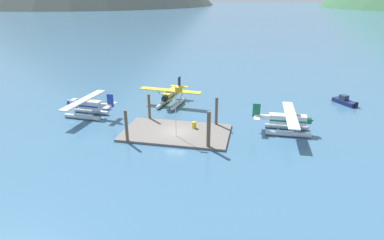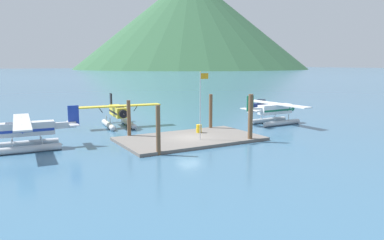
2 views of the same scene
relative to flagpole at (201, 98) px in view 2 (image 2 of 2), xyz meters
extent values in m
plane|color=#38607F|center=(-0.50, 1.40, -4.42)|extent=(1200.00, 1200.00, 0.00)
cube|color=#66605B|center=(-0.50, 1.40, -4.27)|extent=(14.13, 8.12, 0.30)
cylinder|color=brown|center=(-5.79, -2.52, -2.26)|extent=(0.38, 0.38, 4.31)
cylinder|color=brown|center=(4.43, -2.13, -2.03)|extent=(0.47, 0.47, 4.77)
cylinder|color=brown|center=(-5.51, 5.44, -2.42)|extent=(0.39, 0.39, 4.00)
cylinder|color=brown|center=(4.39, 5.14, -2.30)|extent=(0.40, 0.40, 4.24)
cylinder|color=silver|center=(-0.12, 0.00, -0.82)|extent=(0.08, 0.08, 6.59)
cube|color=orange|center=(0.33, 0.00, 2.12)|extent=(0.90, 0.03, 0.56)
sphere|color=gold|center=(-0.12, 0.00, 2.52)|extent=(0.10, 0.10, 0.10)
cylinder|color=gold|center=(1.62, 3.15, -3.68)|extent=(0.58, 0.58, 0.88)
torus|color=gold|center=(1.62, 3.15, -3.68)|extent=(0.62, 0.62, 0.04)
cone|color=#2D5638|center=(242.36, 431.74, 60.88)|extent=(325.51, 325.51, 130.60)
cylinder|color=#B7BABF|center=(-2.98, 12.73, -4.10)|extent=(1.22, 5.64, 0.64)
sphere|color=#B7BABF|center=(-3.27, 9.95, -4.10)|extent=(0.64, 0.64, 0.64)
cylinder|color=#B7BABF|center=(-5.46, 12.99, -4.10)|extent=(1.22, 5.64, 0.64)
sphere|color=#B7BABF|center=(-5.75, 10.20, -4.10)|extent=(0.64, 0.64, 0.64)
cylinder|color=#B7BABF|center=(-3.10, 11.54, -3.43)|extent=(0.10, 0.10, 0.70)
cylinder|color=#B7BABF|center=(-2.85, 13.92, -3.43)|extent=(0.10, 0.10, 0.70)
cylinder|color=#B7BABF|center=(-5.59, 11.80, -3.43)|extent=(0.10, 0.10, 0.70)
cylinder|color=#B7BABF|center=(-5.34, 14.18, -3.43)|extent=(0.10, 0.10, 0.70)
cube|color=yellow|center=(-4.22, 12.86, -2.48)|extent=(1.73, 4.90, 1.20)
cube|color=black|center=(-4.22, 12.86, -2.58)|extent=(1.74, 4.81, 0.24)
cube|color=#283347|center=(-4.33, 11.79, -2.15)|extent=(1.16, 1.20, 0.56)
cube|color=yellow|center=(-4.25, 12.56, -1.81)|extent=(10.49, 2.47, 0.14)
cylinder|color=black|center=(-2.06, 12.33, -2.14)|extent=(0.63, 0.14, 0.84)
cylinder|color=black|center=(-6.44, 12.79, -2.14)|extent=(0.63, 0.14, 0.84)
cylinder|color=black|center=(-4.50, 10.17, -2.48)|extent=(1.02, 0.70, 0.96)
cone|color=black|center=(-4.54, 9.73, -2.48)|extent=(0.39, 0.39, 0.36)
cube|color=yellow|center=(-3.88, 16.09, -2.38)|extent=(0.67, 2.23, 0.56)
cube|color=black|center=(-3.79, 16.99, -1.53)|extent=(0.22, 1.01, 1.90)
cube|color=yellow|center=(-3.80, 16.89, -2.28)|extent=(3.27, 1.13, 0.10)
cylinder|color=#B7BABF|center=(-15.45, 3.82, -4.10)|extent=(5.63, 1.04, 0.64)
cylinder|color=#B7BABF|center=(-15.27, 6.32, -4.10)|extent=(5.63, 1.04, 0.64)
cylinder|color=#B7BABF|center=(-16.65, 3.91, -3.43)|extent=(0.10, 0.10, 0.70)
cylinder|color=#B7BABF|center=(-14.25, 3.74, -3.43)|extent=(0.10, 0.10, 0.70)
cylinder|color=#B7BABF|center=(-16.47, 6.40, -3.43)|extent=(0.10, 0.10, 0.70)
cylinder|color=#B7BABF|center=(-14.08, 6.23, -3.43)|extent=(0.10, 0.10, 0.70)
cube|color=silver|center=(-15.36, 5.07, -2.48)|extent=(4.88, 1.58, 1.20)
cube|color=#1E389E|center=(-15.36, 5.07, -2.58)|extent=(4.78, 1.59, 0.24)
cube|color=#283347|center=(-16.44, 5.15, -2.15)|extent=(1.17, 1.13, 0.56)
cube|color=silver|center=(-15.66, 5.09, -1.81)|extent=(2.14, 10.47, 0.14)
cylinder|color=#1E389E|center=(-15.82, 2.90, -2.14)|extent=(0.12, 0.63, 0.84)
cylinder|color=#1E389E|center=(-15.51, 7.29, -2.14)|extent=(0.12, 0.63, 0.84)
cube|color=silver|center=(-12.12, 4.84, -2.38)|extent=(2.23, 0.60, 0.56)
cube|color=#1E389E|center=(-11.22, 4.78, -1.53)|extent=(1.01, 0.19, 1.90)
cube|color=silver|center=(-11.32, 4.78, -2.28)|extent=(1.03, 3.25, 0.10)
cylinder|color=#B7BABF|center=(13.97, 6.03, -4.10)|extent=(5.61, 0.74, 0.64)
sphere|color=#B7BABF|center=(16.77, 6.08, -4.10)|extent=(0.64, 0.64, 0.64)
cylinder|color=#B7BABF|center=(14.01, 3.53, -4.10)|extent=(5.61, 0.74, 0.64)
sphere|color=#B7BABF|center=(16.81, 3.58, -4.10)|extent=(0.64, 0.64, 0.64)
cylinder|color=#B7BABF|center=(15.17, 6.05, -3.43)|extent=(0.10, 0.10, 0.70)
cylinder|color=#B7BABF|center=(12.77, 6.01, -3.43)|extent=(0.10, 0.10, 0.70)
cylinder|color=#B7BABF|center=(15.21, 3.55, -3.43)|extent=(0.10, 0.10, 0.70)
cylinder|color=#B7BABF|center=(12.81, 3.51, -3.43)|extent=(0.10, 0.10, 0.70)
cube|color=white|center=(13.99, 4.78, -2.48)|extent=(4.82, 1.32, 1.20)
cube|color=#196B47|center=(13.99, 4.78, -2.58)|extent=(4.73, 1.34, 0.24)
cube|color=#283347|center=(15.07, 4.80, -2.15)|extent=(1.12, 1.07, 0.56)
cube|color=white|center=(14.29, 4.78, -1.81)|extent=(1.58, 10.42, 0.14)
cylinder|color=#196B47|center=(14.25, 6.98, -2.14)|extent=(0.09, 0.62, 0.84)
cylinder|color=#196B47|center=(14.33, 2.58, -2.14)|extent=(0.09, 0.62, 0.84)
cylinder|color=#196B47|center=(16.69, 4.83, -2.48)|extent=(0.62, 0.97, 0.96)
cone|color=black|center=(17.14, 4.83, -2.48)|extent=(0.36, 0.37, 0.36)
cube|color=white|center=(10.74, 4.72, -2.38)|extent=(2.21, 0.48, 0.56)
cube|color=#196B47|center=(9.84, 4.71, -1.53)|extent=(1.00, 0.14, 1.90)
cube|color=white|center=(9.94, 4.71, -2.28)|extent=(0.86, 3.21, 0.10)
cube|color=navy|center=(24.40, 19.23, -4.07)|extent=(3.71, 4.27, 0.70)
sphere|color=navy|center=(23.15, 20.92, -4.07)|extent=(0.70, 0.70, 0.70)
cube|color=#283347|center=(24.22, 19.47, -3.32)|extent=(1.60, 1.62, 0.80)
cube|color=black|center=(25.75, 17.40, -3.82)|extent=(0.48, 0.47, 0.80)
camera|label=1|loc=(9.68, -37.48, 13.30)|focal=30.64mm
camera|label=2|loc=(-18.36, -30.39, 3.33)|focal=34.15mm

